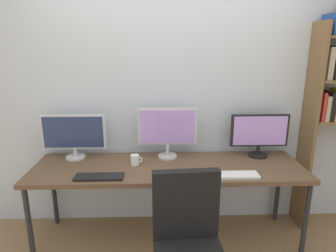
% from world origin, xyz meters
% --- Properties ---
extents(wall_back, '(4.77, 0.10, 2.60)m').
position_xyz_m(wall_back, '(0.00, 1.02, 1.30)').
color(wall_back, silver).
rests_on(wall_back, ground_plane).
extents(desk, '(2.37, 0.68, 0.74)m').
position_xyz_m(desk, '(0.00, 0.60, 0.69)').
color(desk, brown).
rests_on(desk, ground_plane).
extents(monitor_left, '(0.59, 0.18, 0.42)m').
position_xyz_m(monitor_left, '(-0.86, 0.81, 0.97)').
color(monitor_left, silver).
rests_on(monitor_left, desk).
extents(monitor_center, '(0.55, 0.18, 0.47)m').
position_xyz_m(monitor_center, '(0.00, 0.81, 1.01)').
color(monitor_center, silver).
rests_on(monitor_center, desk).
extents(monitor_right, '(0.54, 0.18, 0.41)m').
position_xyz_m(monitor_right, '(0.86, 0.81, 0.97)').
color(monitor_right, black).
rests_on(monitor_right, desk).
extents(keyboard_left, '(0.39, 0.13, 0.02)m').
position_xyz_m(keyboard_left, '(-0.56, 0.37, 0.75)').
color(keyboard_left, black).
rests_on(keyboard_left, desk).
extents(keyboard_right, '(0.33, 0.13, 0.02)m').
position_xyz_m(keyboard_right, '(0.56, 0.37, 0.75)').
color(keyboard_right, silver).
rests_on(keyboard_right, desk).
extents(mouse_left_side, '(0.06, 0.10, 0.03)m').
position_xyz_m(mouse_left_side, '(0.14, 0.41, 0.76)').
color(mouse_left_side, '#38383D').
rests_on(mouse_left_side, desk).
extents(mouse_right_side, '(0.06, 0.10, 0.03)m').
position_xyz_m(mouse_right_side, '(0.07, 0.47, 0.76)').
color(mouse_right_side, '#38383D').
rests_on(mouse_right_side, desk).
extents(coffee_mug, '(0.11, 0.08, 0.09)m').
position_xyz_m(coffee_mug, '(-0.29, 0.64, 0.79)').
color(coffee_mug, white).
rests_on(coffee_mug, desk).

